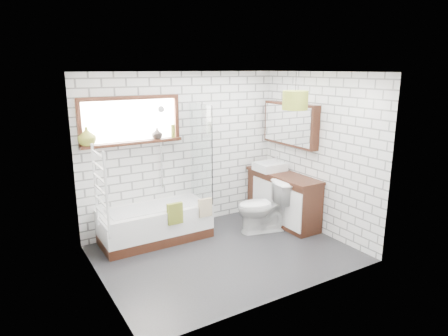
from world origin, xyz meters
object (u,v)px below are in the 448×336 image
basin (270,166)px  bathtub (155,224)px  vanity (283,198)px  pendant (295,100)px  toilet (263,207)px

basin → bathtub: bearing=177.0°
vanity → basin: basin is taller
bathtub → pendant: (1.82, -0.97, 1.84)m
basin → toilet: (-0.48, -0.46, -0.50)m
bathtub → toilet: toilet is taller
bathtub → basin: size_ratio=3.46×
bathtub → pendant: size_ratio=4.43×
bathtub → basin: 2.17m
pendant → basin: bearing=73.9°
vanity → toilet: (-0.54, -0.16, -0.01)m
bathtub → toilet: (1.59, -0.57, 0.15)m
vanity → basin: bearing=101.3°
basin → pendant: (-0.25, -0.86, 1.19)m
bathtub → vanity: 2.17m
bathtub → pendant: bearing=-28.0°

